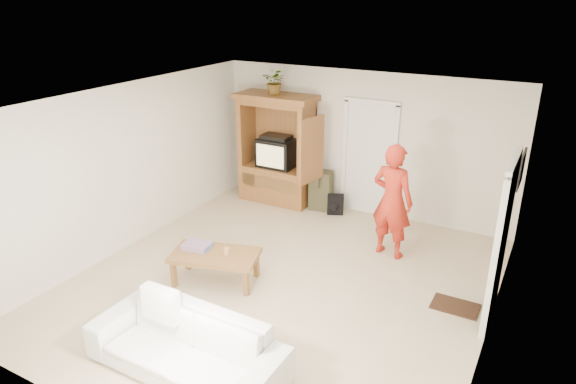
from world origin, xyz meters
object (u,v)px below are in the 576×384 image
at_px(armoire, 278,156).
at_px(man, 392,201).
at_px(coffee_table, 215,257).
at_px(sofa, 186,346).

distance_m(armoire, man, 2.84).
height_order(armoire, man, armoire).
relative_size(armoire, coffee_table, 1.56).
bearing_deg(sofa, armoire, 109.29).
xyz_separation_m(sofa, coffee_table, (-0.83, 1.65, 0.07)).
xyz_separation_m(armoire, sofa, (1.56, -4.71, -0.58)).
distance_m(man, coffee_table, 2.79).
bearing_deg(man, armoire, -12.46).
bearing_deg(armoire, sofa, -71.69).
xyz_separation_m(armoire, man, (2.63, -1.08, -0.01)).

